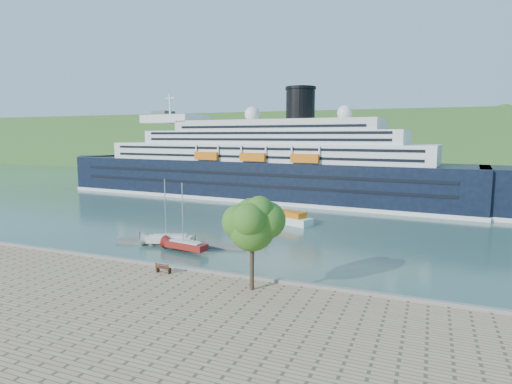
{
  "coord_description": "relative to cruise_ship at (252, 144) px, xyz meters",
  "views": [
    {
      "loc": [
        30.32,
        -36.7,
        14.64
      ],
      "look_at": [
        2.71,
        30.0,
        5.13
      ],
      "focal_mm": 30.0,
      "sensor_mm": 36.0,
      "label": 1
    }
  ],
  "objects": [
    {
      "name": "sailboat_white_near",
      "position": [
        7.24,
        -45.57,
        -8.39
      ],
      "size": [
        6.88,
        3.82,
        8.57
      ],
      "primitive_type": null,
      "rotation": [
        0.0,
        0.0,
        0.32
      ],
      "color": "silver",
      "rests_on": "ground"
    },
    {
      "name": "park_bench",
      "position": [
        14.92,
        -58.04,
        -11.14
      ],
      "size": [
        1.66,
        0.68,
        1.06
      ],
      "primitive_type": null,
      "rotation": [
        0.0,
        0.0,
        -0.0
      ],
      "color": "#4B2715",
      "rests_on": "promenade"
    },
    {
      "name": "sailboat_red",
      "position": [
        10.95,
        -47.4,
        -8.47
      ],
      "size": [
        6.72,
        2.85,
        8.41
      ],
      "primitive_type": null,
      "rotation": [
        0.0,
        0.0,
        -0.16
      ],
      "color": "maroon",
      "rests_on": "ground"
    },
    {
      "name": "floating_pontoon",
      "position": [
        8.42,
        -44.67,
        -12.47
      ],
      "size": [
        18.21,
        5.55,
        0.4
      ],
      "primitive_type": null,
      "rotation": [
        0.0,
        0.0,
        0.19
      ],
      "color": "slate",
      "rests_on": "ground"
    },
    {
      "name": "promenade_tree",
      "position": [
        24.94,
        -58.98,
        -7.09
      ],
      "size": [
        5.54,
        5.54,
        9.18
      ],
      "primitive_type": null,
      "color": "#315F19",
      "rests_on": "promenade"
    },
    {
      "name": "cruise_ship",
      "position": [
        0.0,
        0.0,
        0.0
      ],
      "size": [
        113.78,
        24.81,
        25.35
      ],
      "primitive_type": null,
      "rotation": [
        0.0,
        0.0,
        -0.07
      ],
      "color": "black",
      "rests_on": "ground"
    },
    {
      "name": "quay_coping",
      "position": [
        9.0,
        -56.26,
        -11.52
      ],
      "size": [
        220.0,
        0.5,
        0.3
      ],
      "primitive_type": "cube",
      "color": "slate",
      "rests_on": "promenade"
    },
    {
      "name": "tender_launch",
      "position": [
        17.81,
        -25.65,
        -11.61
      ],
      "size": [
        8.14,
        5.33,
        2.13
      ],
      "primitive_type": null,
      "rotation": [
        0.0,
        0.0,
        -0.38
      ],
      "color": "orange",
      "rests_on": "ground"
    },
    {
      "name": "ground",
      "position": [
        9.0,
        -56.06,
        -12.67
      ],
      "size": [
        400.0,
        400.0,
        0.0
      ],
      "primitive_type": "plane",
      "color": "#2E5148",
      "rests_on": "ground"
    },
    {
      "name": "far_hillside",
      "position": [
        9.0,
        88.94,
        -0.67
      ],
      "size": [
        400.0,
        50.0,
        24.0
      ],
      "primitive_type": "cube",
      "color": "#325622",
      "rests_on": "ground"
    }
  ]
}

